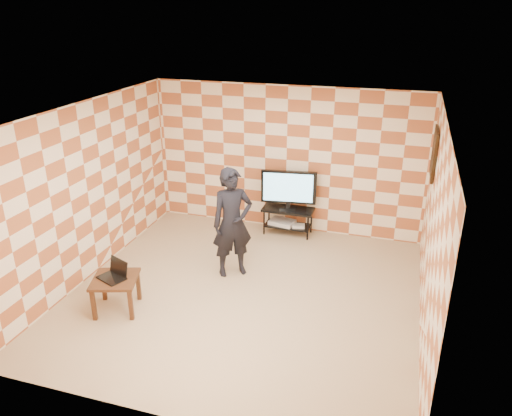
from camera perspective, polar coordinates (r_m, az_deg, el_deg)
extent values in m
plane|color=tan|center=(7.54, -1.36, -9.79)|extent=(5.00, 5.00, 0.00)
cube|color=#F5E0BC|center=(9.17, 3.51, 5.53)|extent=(5.00, 0.02, 2.70)
cube|color=#F5E0BC|center=(4.88, -10.97, -11.28)|extent=(5.00, 0.02, 2.70)
cube|color=#F5E0BC|center=(8.01, -18.69, 1.77)|extent=(0.02, 5.00, 2.70)
cube|color=#F5E0BC|center=(6.62, 19.56, -2.76)|extent=(0.02, 5.00, 2.70)
cube|color=white|center=(6.50, -1.58, 10.72)|extent=(5.00, 5.00, 0.02)
cube|color=black|center=(7.87, 19.70, 5.89)|extent=(0.04, 0.72, 0.72)
cube|color=black|center=(7.87, 19.70, 5.89)|extent=(0.04, 0.03, 0.68)
cube|color=black|center=(7.87, 19.70, 5.89)|extent=(0.04, 0.68, 0.03)
cube|color=black|center=(9.20, 3.69, -0.19)|extent=(0.94, 0.42, 0.04)
cube|color=black|center=(9.33, 3.64, -2.00)|extent=(0.84, 0.37, 0.03)
cylinder|color=black|center=(9.24, 0.92, -1.60)|extent=(0.03, 0.03, 0.50)
cylinder|color=black|center=(9.54, 1.49, -0.80)|extent=(0.03, 0.03, 0.50)
cylinder|color=black|center=(9.07, 5.93, -2.22)|extent=(0.03, 0.03, 0.50)
cylinder|color=black|center=(9.37, 6.35, -1.39)|extent=(0.03, 0.03, 0.50)
cube|color=black|center=(9.19, 3.69, 0.02)|extent=(0.32, 0.23, 0.03)
cube|color=black|center=(9.17, 3.70, 0.36)|extent=(0.08, 0.06, 0.08)
cube|color=black|center=(9.04, 3.76, 2.40)|extent=(1.00, 0.20, 0.61)
cube|color=#74BDDA|center=(9.01, 3.68, 2.33)|extent=(0.89, 0.13, 0.53)
cube|color=silver|center=(9.34, 3.01, -1.62)|extent=(0.50, 0.40, 0.07)
cube|color=silver|center=(9.24, 4.89, -2.05)|extent=(0.25, 0.20, 0.05)
cube|color=#351A10|center=(7.22, -15.84, -7.87)|extent=(0.75, 0.75, 0.04)
cube|color=#351A10|center=(7.22, -18.07, -10.52)|extent=(0.07, 0.07, 0.46)
cube|color=#351A10|center=(7.62, -17.02, -8.48)|extent=(0.07, 0.07, 0.46)
cube|color=#351A10|center=(7.08, -14.12, -10.70)|extent=(0.07, 0.07, 0.46)
cube|color=#351A10|center=(7.50, -13.29, -8.61)|extent=(0.07, 0.07, 0.46)
cube|color=black|center=(7.21, -16.17, -7.69)|extent=(0.44, 0.39, 0.02)
cube|color=black|center=(7.21, -15.42, -6.49)|extent=(0.36, 0.20, 0.24)
imported|color=black|center=(7.69, -2.71, -1.69)|extent=(0.76, 0.71, 1.75)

